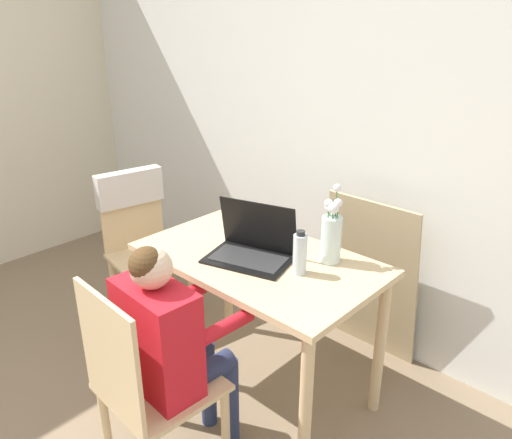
{
  "coord_description": "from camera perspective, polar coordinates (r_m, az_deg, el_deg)",
  "views": [
    {
      "loc": [
        1.48,
        -0.01,
        1.74
      ],
      "look_at": [
        0.12,
        1.45,
        0.92
      ],
      "focal_mm": 35.0,
      "sensor_mm": 36.0,
      "label": 1
    }
  ],
  "objects": [
    {
      "name": "flower_vase",
      "position": [
        2.16,
        8.62,
        -1.58
      ],
      "size": [
        0.09,
        0.09,
        0.35
      ],
      "color": "silver",
      "rests_on": "dining_table"
    },
    {
      "name": "chair_spare",
      "position": [
        3.02,
        -13.39,
        -0.4
      ],
      "size": [
        0.5,
        0.47,
        0.91
      ],
      "rotation": [
        0.0,
        0.0,
        1.39
      ],
      "color": "#D6B784",
      "rests_on": "ground_plane"
    },
    {
      "name": "person_seated",
      "position": [
        1.95,
        -9.88,
        -13.19
      ],
      "size": [
        0.36,
        0.44,
        1.02
      ],
      "rotation": [
        0.0,
        0.0,
        3.09
      ],
      "color": "red",
      "rests_on": "ground_plane"
    },
    {
      "name": "wall_back",
      "position": [
        2.73,
        9.43,
        11.72
      ],
      "size": [
        6.4,
        0.05,
        2.5
      ],
      "color": "silver",
      "rests_on": "ground_plane"
    },
    {
      "name": "chair_occupied",
      "position": [
        2.0,
        -12.57,
        -18.25
      ],
      "size": [
        0.42,
        0.42,
        0.9
      ],
      "rotation": [
        0.0,
        0.0,
        3.09
      ],
      "color": "#D6B784",
      "rests_on": "ground_plane"
    },
    {
      "name": "cardboard_panel",
      "position": [
        2.72,
        13.1,
        -6.58
      ],
      "size": [
        0.51,
        0.14,
        0.9
      ],
      "color": "tan",
      "rests_on": "ground_plane"
    },
    {
      "name": "dining_table",
      "position": [
        2.29,
        0.29,
        -6.66
      ],
      "size": [
        1.09,
        0.65,
        0.74
      ],
      "color": "#D6B784",
      "rests_on": "ground_plane"
    },
    {
      "name": "laptop",
      "position": [
        2.21,
        -0.41,
        -2.96
      ],
      "size": [
        0.42,
        0.34,
        0.25
      ],
      "rotation": [
        0.0,
        0.0,
        0.29
      ],
      "color": "black",
      "rests_on": "dining_table"
    },
    {
      "name": "water_bottle",
      "position": [
        2.06,
        5.05,
        -3.91
      ],
      "size": [
        0.06,
        0.06,
        0.19
      ],
      "color": "silver",
      "rests_on": "dining_table"
    }
  ]
}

